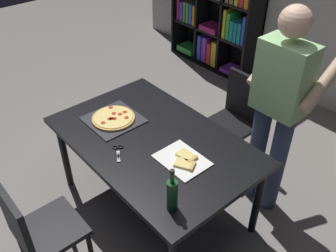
{
  "coord_description": "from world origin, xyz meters",
  "views": [
    {
      "loc": [
        1.75,
        -1.35,
        2.51
      ],
      "look_at": [
        0.0,
        0.15,
        0.8
      ],
      "focal_mm": 39.48,
      "sensor_mm": 36.0,
      "label": 1
    }
  ],
  "objects_px": {
    "pepperoni_pizza_on_tray": "(114,119)",
    "dining_table": "(153,146)",
    "wine_bottle": "(172,194)",
    "kitchen_scissors": "(118,150)",
    "chair_near_camera": "(36,229)",
    "person_serving_pizza": "(279,104)",
    "chair_far_side": "(236,115)"
  },
  "relations": [
    {
      "from": "chair_far_side",
      "to": "wine_bottle",
      "type": "bearing_deg",
      "value": -65.69
    },
    {
      "from": "dining_table",
      "to": "kitchen_scissors",
      "type": "distance_m",
      "value": 0.3
    },
    {
      "from": "chair_near_camera",
      "to": "wine_bottle",
      "type": "height_order",
      "value": "wine_bottle"
    },
    {
      "from": "person_serving_pizza",
      "to": "wine_bottle",
      "type": "bearing_deg",
      "value": -86.5
    },
    {
      "from": "chair_far_side",
      "to": "kitchen_scissors",
      "type": "height_order",
      "value": "chair_far_side"
    },
    {
      "from": "chair_near_camera",
      "to": "person_serving_pizza",
      "type": "relative_size",
      "value": 0.51
    },
    {
      "from": "kitchen_scissors",
      "to": "chair_near_camera",
      "type": "bearing_deg",
      "value": -85.46
    },
    {
      "from": "chair_far_side",
      "to": "kitchen_scissors",
      "type": "xyz_separation_m",
      "value": [
        -0.06,
        -1.29,
        0.24
      ]
    },
    {
      "from": "wine_bottle",
      "to": "kitchen_scissors",
      "type": "relative_size",
      "value": 1.65
    },
    {
      "from": "dining_table",
      "to": "wine_bottle",
      "type": "height_order",
      "value": "wine_bottle"
    },
    {
      "from": "person_serving_pizza",
      "to": "wine_bottle",
      "type": "relative_size",
      "value": 5.54
    },
    {
      "from": "kitchen_scissors",
      "to": "chair_far_side",
      "type": "bearing_deg",
      "value": 87.46
    },
    {
      "from": "pepperoni_pizza_on_tray",
      "to": "wine_bottle",
      "type": "bearing_deg",
      "value": -13.84
    },
    {
      "from": "pepperoni_pizza_on_tray",
      "to": "dining_table",
      "type": "bearing_deg",
      "value": 12.67
    },
    {
      "from": "person_serving_pizza",
      "to": "kitchen_scissors",
      "type": "distance_m",
      "value": 1.24
    },
    {
      "from": "chair_far_side",
      "to": "pepperoni_pizza_on_tray",
      "type": "distance_m",
      "value": 1.19
    },
    {
      "from": "chair_near_camera",
      "to": "kitchen_scissors",
      "type": "relative_size",
      "value": 4.71
    },
    {
      "from": "dining_table",
      "to": "chair_far_side",
      "type": "bearing_deg",
      "value": 90.0
    },
    {
      "from": "dining_table",
      "to": "chair_near_camera",
      "type": "xyz_separation_m",
      "value": [
        -0.0,
        -1.0,
        -0.17
      ]
    },
    {
      "from": "dining_table",
      "to": "wine_bottle",
      "type": "bearing_deg",
      "value": -29.24
    },
    {
      "from": "dining_table",
      "to": "pepperoni_pizza_on_tray",
      "type": "distance_m",
      "value": 0.42
    },
    {
      "from": "person_serving_pizza",
      "to": "pepperoni_pizza_on_tray",
      "type": "distance_m",
      "value": 1.3
    },
    {
      "from": "dining_table",
      "to": "pepperoni_pizza_on_tray",
      "type": "relative_size",
      "value": 3.92
    },
    {
      "from": "chair_near_camera",
      "to": "pepperoni_pizza_on_tray",
      "type": "xyz_separation_m",
      "value": [
        -0.4,
        0.91,
        0.25
      ]
    },
    {
      "from": "chair_far_side",
      "to": "person_serving_pizza",
      "type": "bearing_deg",
      "value": -22.28
    },
    {
      "from": "dining_table",
      "to": "person_serving_pizza",
      "type": "bearing_deg",
      "value": 55.51
    },
    {
      "from": "dining_table",
      "to": "person_serving_pizza",
      "type": "height_order",
      "value": "person_serving_pizza"
    },
    {
      "from": "chair_near_camera",
      "to": "pepperoni_pizza_on_tray",
      "type": "bearing_deg",
      "value": 113.84
    },
    {
      "from": "person_serving_pizza",
      "to": "pepperoni_pizza_on_tray",
      "type": "xyz_separation_m",
      "value": [
        -0.94,
        -0.87,
        -0.23
      ]
    },
    {
      "from": "dining_table",
      "to": "chair_near_camera",
      "type": "bearing_deg",
      "value": -90.0
    },
    {
      "from": "chair_far_side",
      "to": "person_serving_pizza",
      "type": "relative_size",
      "value": 0.51
    },
    {
      "from": "pepperoni_pizza_on_tray",
      "to": "wine_bottle",
      "type": "relative_size",
      "value": 1.3
    }
  ]
}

